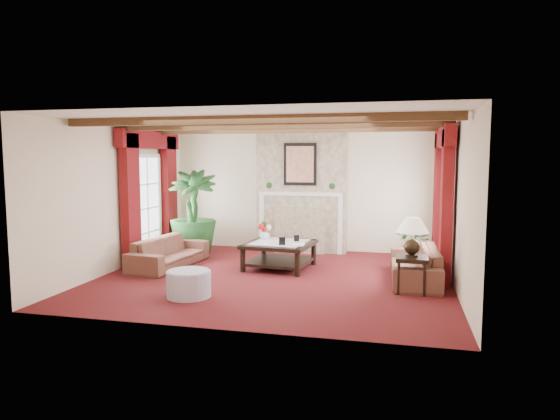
% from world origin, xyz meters
% --- Properties ---
extents(floor, '(6.00, 6.00, 0.00)m').
position_xyz_m(floor, '(0.00, 0.00, 0.00)').
color(floor, '#410E0B').
rests_on(floor, ground).
extents(ceiling, '(6.00, 6.00, 0.00)m').
position_xyz_m(ceiling, '(0.00, 0.00, 2.70)').
color(ceiling, white).
rests_on(ceiling, floor).
extents(back_wall, '(6.00, 0.02, 2.70)m').
position_xyz_m(back_wall, '(0.00, 2.75, 1.35)').
color(back_wall, beige).
rests_on(back_wall, ground).
extents(left_wall, '(0.02, 5.50, 2.70)m').
position_xyz_m(left_wall, '(-3.00, 0.00, 1.35)').
color(left_wall, beige).
rests_on(left_wall, ground).
extents(right_wall, '(0.02, 5.50, 2.70)m').
position_xyz_m(right_wall, '(3.00, 0.00, 1.35)').
color(right_wall, beige).
rests_on(right_wall, ground).
extents(ceiling_beams, '(6.00, 3.00, 0.12)m').
position_xyz_m(ceiling_beams, '(0.00, 0.00, 2.64)').
color(ceiling_beams, '#3C2413').
rests_on(ceiling_beams, ceiling).
extents(fireplace, '(2.00, 0.52, 2.70)m').
position_xyz_m(fireplace, '(0.00, 2.55, 2.70)').
color(fireplace, tan).
rests_on(fireplace, ground).
extents(french_door_left, '(0.10, 1.10, 2.16)m').
position_xyz_m(french_door_left, '(-2.97, 1.00, 2.13)').
color(french_door_left, white).
rests_on(french_door_left, ground).
extents(french_door_right, '(0.10, 1.10, 2.16)m').
position_xyz_m(french_door_right, '(2.97, 1.00, 2.13)').
color(french_door_right, white).
rests_on(french_door_right, ground).
extents(curtains_left, '(0.20, 2.40, 2.55)m').
position_xyz_m(curtains_left, '(-2.86, 1.00, 2.55)').
color(curtains_left, '#560B11').
rests_on(curtains_left, ground).
extents(curtains_right, '(0.20, 2.40, 2.55)m').
position_xyz_m(curtains_right, '(2.86, 1.00, 2.55)').
color(curtains_right, '#560B11').
rests_on(curtains_right, ground).
extents(sofa_left, '(2.02, 0.96, 0.75)m').
position_xyz_m(sofa_left, '(-2.18, 0.37, 0.37)').
color(sofa_left, '#3E111C').
rests_on(sofa_left, ground).
extents(sofa_right, '(2.00, 0.69, 0.77)m').
position_xyz_m(sofa_right, '(2.39, 0.33, 0.38)').
color(sofa_right, '#3E111C').
rests_on(sofa_right, ground).
extents(potted_palm, '(1.98, 2.36, 1.03)m').
position_xyz_m(potted_palm, '(-2.25, 1.69, 0.51)').
color(potted_palm, black).
rests_on(potted_palm, ground).
extents(small_plant, '(1.48, 1.49, 0.62)m').
position_xyz_m(small_plant, '(2.45, 1.74, 0.31)').
color(small_plant, black).
rests_on(small_plant, ground).
extents(coffee_table, '(1.33, 1.33, 0.49)m').
position_xyz_m(coffee_table, '(-0.08, 0.73, 0.25)').
color(coffee_table, black).
rests_on(coffee_table, ground).
extents(side_table, '(0.60, 0.60, 0.57)m').
position_xyz_m(side_table, '(2.32, -0.46, 0.28)').
color(side_table, black).
rests_on(side_table, ground).
extents(ottoman, '(0.67, 0.67, 0.39)m').
position_xyz_m(ottoman, '(-0.96, -1.49, 0.20)').
color(ottoman, '#9090A3').
rests_on(ottoman, ground).
extents(table_lamp, '(0.50, 0.50, 0.63)m').
position_xyz_m(table_lamp, '(2.32, -0.46, 0.88)').
color(table_lamp, black).
rests_on(table_lamp, side_table).
extents(flower_vase, '(0.28, 0.28, 0.20)m').
position_xyz_m(flower_vase, '(-0.45, 1.02, 0.59)').
color(flower_vase, silver).
rests_on(flower_vase, coffee_table).
extents(book, '(0.21, 0.04, 0.29)m').
position_xyz_m(book, '(0.23, 0.48, 0.64)').
color(book, black).
rests_on(book, coffee_table).
extents(photo_frame_a, '(0.12, 0.05, 0.16)m').
position_xyz_m(photo_frame_a, '(0.04, 0.42, 0.57)').
color(photo_frame_a, black).
rests_on(photo_frame_a, coffee_table).
extents(photo_frame_b, '(0.10, 0.05, 0.13)m').
position_xyz_m(photo_frame_b, '(0.22, 0.87, 0.56)').
color(photo_frame_b, black).
rests_on(photo_frame_b, coffee_table).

